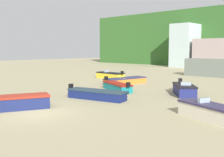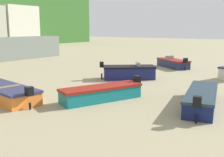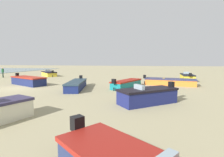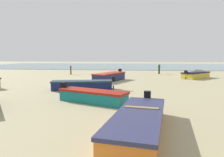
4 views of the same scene
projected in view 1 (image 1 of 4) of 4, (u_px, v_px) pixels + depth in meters
ground_plane at (36, 113)px, 16.95m from camera, size 160.00×160.00×0.00m
townhouse_far_left at (186, 46)px, 60.82m from camera, size 4.69×6.56×9.61m
townhouse_centre_left at (214, 54)px, 56.27m from camera, size 6.91×5.91×6.17m
boat_navy_2 at (184, 90)px, 23.48m from camera, size 3.49×3.84×1.27m
boat_teal_3 at (117, 87)px, 26.06m from camera, size 4.54×2.78×1.07m
boat_yellow_4 at (110, 75)px, 36.70m from camera, size 4.69×1.71×1.18m
boat_orange_5 at (125, 81)px, 31.13m from camera, size 2.47×5.65×1.05m
boat_navy_6 at (96, 94)px, 21.53m from camera, size 5.26×2.37×1.08m
boat_navy_7 at (12, 103)px, 17.87m from camera, size 3.40×4.99×1.23m
boat_cream_8 at (214, 113)px, 14.94m from camera, size 4.74×2.85×1.23m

